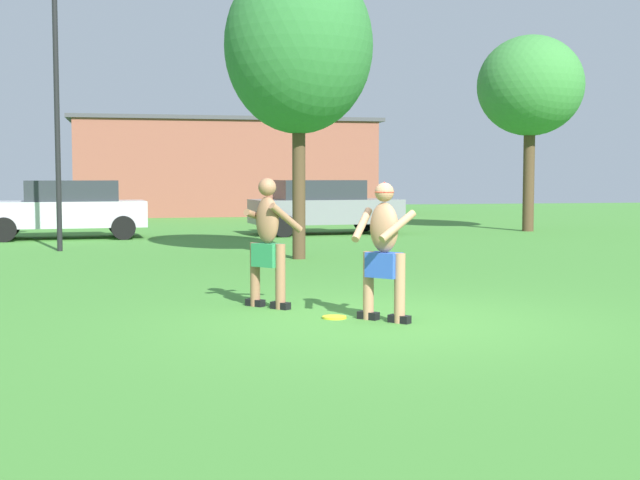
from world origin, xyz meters
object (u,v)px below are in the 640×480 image
at_px(player_in_green, 268,240).
at_px(tree_near_building, 299,47).
at_px(car_gray_mid_lot, 324,206).
at_px(car_silver_near_post, 66,208).
at_px(player_with_cap, 384,246).
at_px(frisbee, 334,317).
at_px(lamp_post, 56,84).
at_px(tree_right_field, 530,87).

height_order(player_in_green, tree_near_building, tree_near_building).
bearing_deg(car_gray_mid_lot, car_silver_near_post, -178.38).
relative_size(player_with_cap, car_gray_mid_lot, 0.37).
bearing_deg(player_with_cap, tree_near_building, 86.19).
bearing_deg(player_with_cap, frisbee, 147.89).
height_order(car_silver_near_post, car_gray_mid_lot, same).
bearing_deg(car_silver_near_post, lamp_post, -88.46).
xyz_separation_m(player_with_cap, player_in_green, (-1.15, 1.34, -0.01)).
distance_m(player_with_cap, lamp_post, 11.98).
distance_m(player_in_green, lamp_post, 10.37).
distance_m(tree_right_field, tree_near_building, 11.28).
xyz_separation_m(tree_right_field, tree_near_building, (-8.63, -7.27, -0.11)).
bearing_deg(tree_near_building, player_with_cap, -93.81).
xyz_separation_m(frisbee, tree_near_building, (1.03, 7.44, 4.29)).
relative_size(frisbee, lamp_post, 0.05).
xyz_separation_m(player_with_cap, tree_near_building, (0.52, 7.76, 3.42)).
bearing_deg(player_in_green, tree_right_field, 53.03).
xyz_separation_m(lamp_post, tree_right_field, (13.57, 4.27, 0.67)).
height_order(player_in_green, car_silver_near_post, player_in_green).
relative_size(player_in_green, tree_right_field, 0.28).
bearing_deg(lamp_post, tree_near_building, -31.25).
relative_size(player_with_cap, lamp_post, 0.26).
distance_m(car_silver_near_post, lamp_post, 5.03).
bearing_deg(frisbee, lamp_post, 110.54).
height_order(lamp_post, tree_right_field, lamp_post).
xyz_separation_m(player_in_green, tree_right_field, (10.30, 13.69, 3.53)).
relative_size(car_silver_near_post, lamp_post, 0.71).
height_order(tree_right_field, tree_near_building, tree_near_building).
bearing_deg(car_gray_mid_lot, player_with_cap, -100.15).
xyz_separation_m(player_with_cap, car_silver_near_post, (-4.53, 14.85, -0.07)).
bearing_deg(frisbee, player_in_green, 122.08).
height_order(frisbee, car_gray_mid_lot, car_gray_mid_lot).
bearing_deg(tree_right_field, lamp_post, -162.54).
height_order(player_in_green, lamp_post, lamp_post).
relative_size(frisbee, car_silver_near_post, 0.07).
height_order(car_gray_mid_lot, lamp_post, lamp_post).
bearing_deg(lamp_post, player_with_cap, -67.65).
xyz_separation_m(player_in_green, frisbee, (0.64, -1.02, -0.87)).
relative_size(player_with_cap, player_in_green, 0.98).
height_order(car_silver_near_post, tree_right_field, tree_right_field).
bearing_deg(tree_near_building, frisbee, -97.90).
height_order(player_with_cap, car_silver_near_post, player_with_cap).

